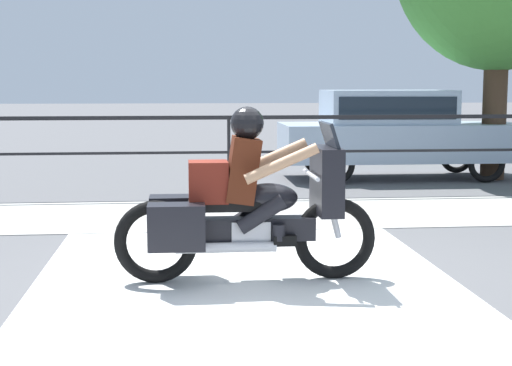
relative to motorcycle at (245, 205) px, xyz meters
name	(u,v)px	position (x,y,z in m)	size (l,w,h in m)	color
ground_plane	(265,277)	(0.19, 0.10, -0.68)	(120.00, 120.00, 0.00)	#565659
sidewalk_band	(237,214)	(0.19, 3.50, -0.67)	(44.00, 2.40, 0.01)	#A8A59E
crosswalk_band	(246,283)	(0.00, -0.10, -0.67)	(3.70, 6.00, 0.01)	silver
fence_railing	(229,133)	(0.19, 5.16, 0.30)	(36.00, 0.05, 1.24)	black
motorcycle	(245,205)	(0.00, 0.00, 0.00)	(2.31, 0.76, 1.54)	black
parked_car	(395,129)	(3.35, 7.17, 0.23)	(4.33, 1.63, 1.61)	#9EB2C6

